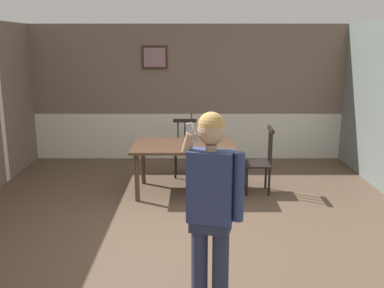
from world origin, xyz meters
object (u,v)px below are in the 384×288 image
dining_table (183,150)px  chair_by_doorway (258,162)px  chair_near_window (184,149)px  person_figure (210,202)px

dining_table → chair_by_doorway: size_ratio=1.52×
chair_near_window → person_figure: 4.02m
dining_table → person_figure: size_ratio=0.89×
chair_near_window → person_figure: size_ratio=0.56×
chair_near_window → person_figure: (0.28, -3.97, 0.54)m
chair_near_window → chair_by_doorway: (1.16, -0.90, 0.01)m
chair_near_window → chair_by_doorway: chair_by_doorway is taller
chair_near_window → chair_by_doorway: 1.47m
dining_table → chair_near_window: size_ratio=1.60×
chair_near_window → person_figure: bearing=93.8°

